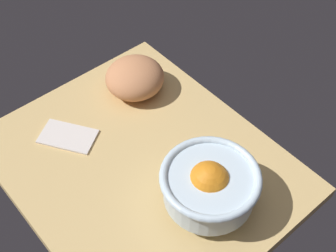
{
  "coord_description": "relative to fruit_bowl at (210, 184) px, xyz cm",
  "views": [
    {
      "loc": [
        49.83,
        -35.28,
        81.86
      ],
      "look_at": [
        -0.88,
        8.21,
        5.0
      ],
      "focal_mm": 49.38,
      "sensor_mm": 36.0,
      "label": 1
    }
  ],
  "objects": [
    {
      "name": "fruit_bowl",
      "position": [
        0.0,
        0.0,
        0.0
      ],
      "size": [
        19.82,
        19.82,
        11.53
      ],
      "color": "silver",
      "rests_on": "ground"
    },
    {
      "name": "ground_plane",
      "position": [
        -16.83,
        -3.7,
        -8.23
      ],
      "size": [
        64.29,
        52.95,
        3.0
      ],
      "primitive_type": "cube",
      "color": "tan"
    },
    {
      "name": "bread_loaf",
      "position": [
        -35.46,
        9.01,
        -2.48
      ],
      "size": [
        14.65,
        14.98,
        8.51
      ],
      "primitive_type": "ellipsoid",
      "rotation": [
        0.0,
        0.0,
        4.68
      ],
      "color": "tan",
      "rests_on": "ground"
    },
    {
      "name": "napkin_folded",
      "position": [
        -33.46,
        -12.36,
        -6.25
      ],
      "size": [
        14.63,
        13.1,
        0.97
      ],
      "primitive_type": "cube",
      "rotation": [
        0.0,
        0.0,
        0.58
      ],
      "color": "silver",
      "rests_on": "ground"
    }
  ]
}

